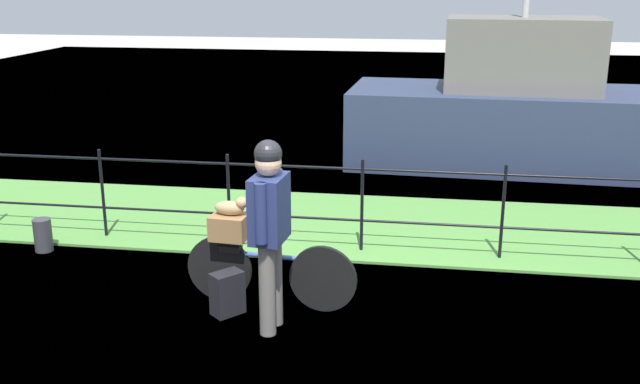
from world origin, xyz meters
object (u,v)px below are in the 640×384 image
Objects in this scene: cyclist_person at (269,220)px; moored_boat_near at (518,112)px; backpack_on_paving at (227,293)px; mooring_bollard at (43,235)px; terrier_dog at (232,207)px; bicycle_main at (268,271)px; wooden_crate at (230,226)px.

cyclist_person is 6.72m from moored_boat_near.
moored_boat_near is at bearing 13.68° from backpack_on_paving.
mooring_bollard is (-2.46, 1.20, -0.01)m from backpack_on_paving.
cyclist_person reaches higher than backpack_on_paving.
terrier_dog is 0.78m from backpack_on_paving.
bicycle_main is 5.08× the size of terrier_dog.
wooden_crate is at bearing 47.75° from backpack_on_paving.
terrier_dog is 0.80× the size of backpack_on_paving.
wooden_crate reaches higher than mooring_bollard.
bicycle_main is 0.43m from backpack_on_paving.
moored_boat_near is (2.65, 6.17, -0.14)m from cyclist_person.
bicycle_main is 4.89× the size of wooden_crate.
terrier_dog is 0.86× the size of mooring_bollard.
moored_boat_near reaches higher than cyclist_person.
terrier_dog reaches higher than mooring_bollard.
wooden_crate is 0.20× the size of cyclist_person.
cyclist_person is (0.46, -0.49, 0.07)m from terrier_dog.
moored_boat_near is at bearing 66.77° from cyclist_person.
terrier_dog is 6.48m from moored_boat_near.
moored_boat_near is (3.11, 5.95, 0.67)m from backpack_on_paving.
wooden_crate is 0.19m from terrier_dog.
mooring_bollard is at bearing 159.23° from terrier_dog.
wooden_crate is 0.90× the size of mooring_bollard.
moored_boat_near reaches higher than mooring_bollard.
mooring_bollard is at bearing -139.51° from moored_boat_near.
wooden_crate reaches higher than bicycle_main.
cyclist_person is at bearing -46.86° from terrier_dog.
mooring_bollard is (-2.91, 1.42, -0.82)m from cyclist_person.
backpack_on_paving is at bearing -143.86° from bicycle_main.
backpack_on_paving is at bearing -83.49° from wooden_crate.
cyclist_person reaches higher than terrier_dog.
bicycle_main is 2.95m from mooring_bollard.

